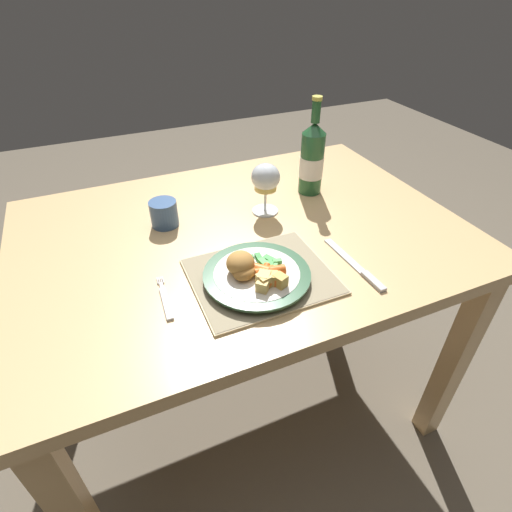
{
  "coord_description": "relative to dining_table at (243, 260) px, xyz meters",
  "views": [
    {
      "loc": [
        -0.32,
        -0.83,
        1.32
      ],
      "look_at": [
        -0.03,
        -0.17,
        0.78
      ],
      "focal_mm": 28.0,
      "sensor_mm": 36.0,
      "label": 1
    }
  ],
  "objects": [
    {
      "name": "wine_glass",
      "position": [
        0.1,
        0.07,
        0.2
      ],
      "size": [
        0.08,
        0.08,
        0.14
      ],
      "color": "silver",
      "rests_on": "dining_table"
    },
    {
      "name": "dinner_plate",
      "position": [
        -0.05,
        -0.21,
        0.12
      ],
      "size": [
        0.24,
        0.24,
        0.02
      ],
      "color": "silver",
      "rests_on": "placemat"
    },
    {
      "name": "green_beans_pile",
      "position": [
        -0.02,
        -0.19,
        0.13
      ],
      "size": [
        0.07,
        0.07,
        0.01
      ],
      "color": "#4CA84C",
      "rests_on": "dinner_plate"
    },
    {
      "name": "breaded_croquettes",
      "position": [
        -0.08,
        -0.2,
        0.15
      ],
      "size": [
        0.08,
        0.1,
        0.05
      ],
      "color": "#B77F3D",
      "rests_on": "dinner_plate"
    },
    {
      "name": "bottle",
      "position": [
        0.27,
        0.12,
        0.21
      ],
      "size": [
        0.07,
        0.07,
        0.28
      ],
      "color": "#23562D",
      "rests_on": "dining_table"
    },
    {
      "name": "fork",
      "position": [
        -0.25,
        -0.19,
        0.1
      ],
      "size": [
        0.02,
        0.14,
        0.01
      ],
      "color": "silver",
      "rests_on": "dining_table"
    },
    {
      "name": "dining_table",
      "position": [
        0.0,
        0.0,
        0.0
      ],
      "size": [
        1.17,
        0.83,
        0.74
      ],
      "color": "tan",
      "rests_on": "ground"
    },
    {
      "name": "table_knife",
      "position": [
        0.19,
        -0.26,
        0.1
      ],
      "size": [
        0.03,
        0.22,
        0.01
      ],
      "color": "silver",
      "rests_on": "dining_table"
    },
    {
      "name": "drinking_cup",
      "position": [
        -0.18,
        0.11,
        0.14
      ],
      "size": [
        0.07,
        0.07,
        0.07
      ],
      "color": "#385684",
      "rests_on": "dining_table"
    },
    {
      "name": "ground_plane",
      "position": [
        0.0,
        0.0,
        -0.64
      ],
      "size": [
        6.0,
        6.0,
        0.0
      ],
      "primitive_type": "plane",
      "color": "brown"
    },
    {
      "name": "placemat",
      "position": [
        -0.03,
        -0.2,
        0.1
      ],
      "size": [
        0.31,
        0.26,
        0.01
      ],
      "color": "#CCB789",
      "rests_on": "dining_table"
    },
    {
      "name": "glazed_carrots",
      "position": [
        -0.03,
        -0.23,
        0.14
      ],
      "size": [
        0.07,
        0.08,
        0.02
      ],
      "color": "orange",
      "rests_on": "dinner_plate"
    },
    {
      "name": "roast_potatoes",
      "position": [
        -0.04,
        -0.25,
        0.14
      ],
      "size": [
        0.07,
        0.06,
        0.03
      ],
      "color": "#DBB256",
      "rests_on": "dinner_plate"
    }
  ]
}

